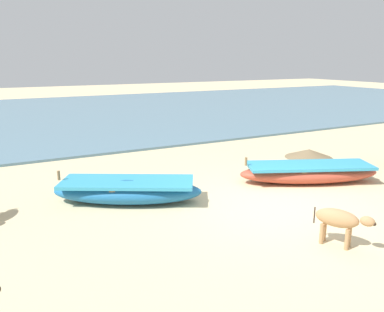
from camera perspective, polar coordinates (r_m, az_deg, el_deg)
ground at (r=8.39m, az=12.46°, el=-7.26°), size 80.00×80.00×0.00m
sea_water at (r=22.79m, az=-14.85°, el=6.04°), size 60.00×20.00×0.08m
fishing_boat_0 at (r=10.14m, az=16.55°, el=-2.27°), size 3.53×2.26×0.67m
fishing_boat_2 at (r=8.50m, az=-9.31°, el=-4.92°), size 3.23×2.41×0.69m
calf_near_tan at (r=6.87m, az=20.51°, el=-8.66°), size 0.61×0.90×0.62m
debris_pile_0 at (r=12.71m, az=16.57°, el=0.37°), size 1.58×1.58×0.26m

